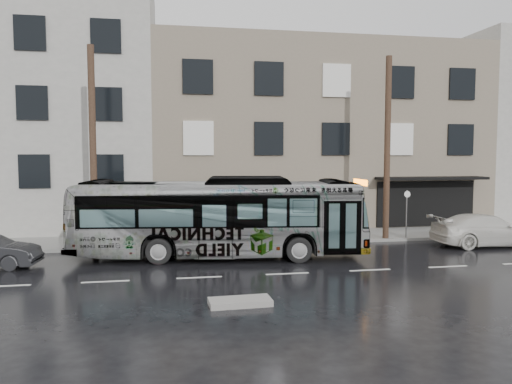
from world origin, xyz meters
The scene contains 9 objects.
ground centered at (0.00, 0.00, 0.00)m, with size 120.00×120.00×0.00m, color black.
sidewalk centered at (0.00, 4.90, 0.07)m, with size 90.00×3.60×0.15m, color gray.
building_taupe centered at (5.00, 12.70, 5.50)m, with size 20.00×12.00×11.00m, color gray.
utility_pole_front centered at (6.50, 3.30, 4.65)m, with size 0.30×0.30×9.00m, color #493324.
utility_pole_rear centered at (-7.50, 3.30, 4.65)m, with size 0.30×0.30×9.00m, color #493324.
sign_post centered at (7.60, 3.30, 1.35)m, with size 0.06×0.06×2.40m, color slate.
bus centered at (-2.14, 0.85, 1.70)m, with size 2.86×12.20×3.40m, color #B2B2B2.
white_sedan centered at (10.64, 1.24, 0.76)m, with size 2.12×5.22×1.52m, color silver.
slush_pile centered at (-2.25, -5.93, 0.09)m, with size 1.80×0.80×0.18m, color gray.
Camera 1 is at (-4.31, -19.91, 4.35)m, focal length 35.00 mm.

